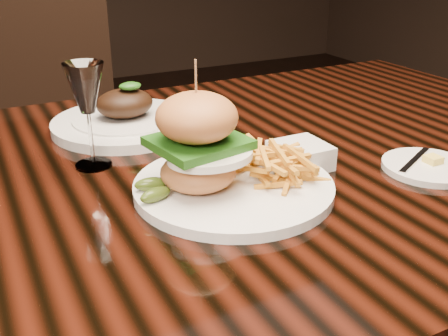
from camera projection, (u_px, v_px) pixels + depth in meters
name	position (u px, v px, depth m)	size (l,w,h in m)	color
dining_table	(190.00, 209.00, 0.85)	(1.60, 0.90, 0.75)	black
burger_plate	(226.00, 161.00, 0.72)	(0.28, 0.28, 0.19)	silver
side_saucer	(428.00, 166.00, 0.81)	(0.14, 0.14, 0.02)	silver
ramekin	(300.00, 155.00, 0.81)	(0.08, 0.08, 0.04)	silver
wine_glass	(86.00, 92.00, 0.77)	(0.06, 0.06, 0.16)	white
far_dish	(126.00, 119.00, 0.98)	(0.27, 0.27, 0.09)	silver
chair_far	(47.00, 130.00, 1.60)	(0.50, 0.51, 0.95)	black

